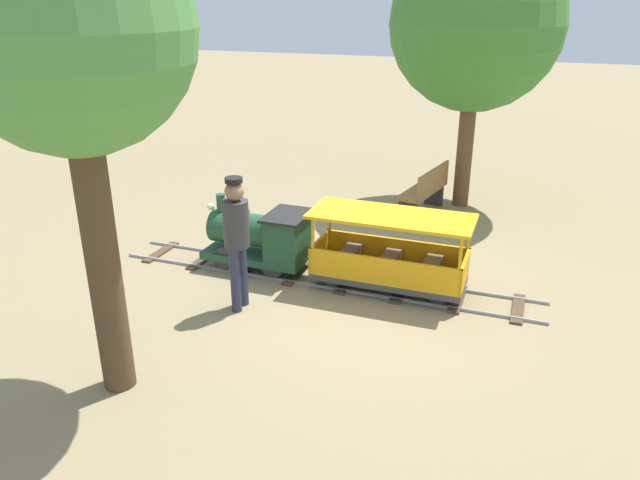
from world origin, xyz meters
The scene contains 8 objects.
ground_plane centered at (0.00, 0.00, 0.00)m, with size 60.00×60.00×0.00m, color #8C7A56.
track centered at (0.00, 0.45, 0.02)m, with size 0.75×5.70×0.04m.
locomotive centered at (0.00, 1.30, 0.48)m, with size 0.71×1.44×0.97m.
passenger_car centered at (0.00, -0.45, 0.42)m, with size 0.81×2.00×0.97m.
conductor_person centered at (-1.08, 1.09, 0.96)m, with size 0.30×0.30×1.62m.
park_bench centered at (2.98, -0.33, 0.42)m, with size 1.35×0.64×0.82m.
oak_tree_near centered at (-2.87, 1.48, 3.20)m, with size 1.99×1.99×4.25m.
oak_tree_far centered at (3.72, -0.83, 3.04)m, with size 2.78×2.78×4.45m.
Camera 1 is at (-6.83, -2.04, 3.51)m, focal length 34.17 mm.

